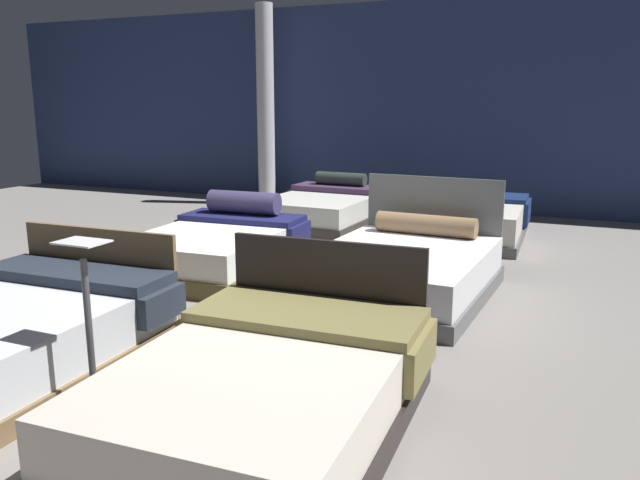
# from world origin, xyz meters

# --- Properties ---
(ground_plane) EXTENTS (18.00, 18.00, 0.02)m
(ground_plane) POSITION_xyz_m (0.00, 0.00, -0.01)
(ground_plane) COLOR gray
(showroom_back_wall) EXTENTS (18.00, 0.06, 3.50)m
(showroom_back_wall) POSITION_xyz_m (0.00, 5.41, 1.75)
(showroom_back_wall) COLOR navy
(showroom_back_wall) RESTS_ON ground_plane
(bed_0) EXTENTS (1.70, 2.15, 0.84)m
(bed_0) POSITION_xyz_m (-1.02, -2.42, 0.25)
(bed_0) COLOR brown
(bed_0) RESTS_ON ground_plane
(bed_1) EXTENTS (1.60, 2.14, 0.91)m
(bed_1) POSITION_xyz_m (1.03, -2.43, 0.25)
(bed_1) COLOR black
(bed_1) RESTS_ON ground_plane
(bed_2) EXTENTS (1.58, 2.06, 0.80)m
(bed_2) POSITION_xyz_m (-1.12, 0.45, 0.25)
(bed_2) COLOR brown
(bed_2) RESTS_ON ground_plane
(bed_3) EXTENTS (1.69, 2.14, 1.05)m
(bed_3) POSITION_xyz_m (1.03, 0.35, 0.25)
(bed_3) COLOR #565859
(bed_3) RESTS_ON ground_plane
(bed_4) EXTENTS (1.61, 2.00, 0.75)m
(bed_4) POSITION_xyz_m (-1.02, 3.23, 0.25)
(bed_4) COLOR #332F2B
(bed_4) RESTS_ON ground_plane
(bed_5) EXTENTS (1.63, 2.02, 0.54)m
(bed_5) POSITION_xyz_m (1.09, 3.22, 0.25)
(bed_5) COLOR #515052
(bed_5) RESTS_ON ground_plane
(price_sign) EXTENTS (0.28, 0.24, 1.07)m
(price_sign) POSITION_xyz_m (0.00, -2.69, 0.42)
(price_sign) COLOR #3F3F44
(price_sign) RESTS_ON ground_plane
(support_pillar) EXTENTS (0.31, 0.31, 3.50)m
(support_pillar) POSITION_xyz_m (-2.80, 4.78, 1.75)
(support_pillar) COLOR silver
(support_pillar) RESTS_ON ground_plane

